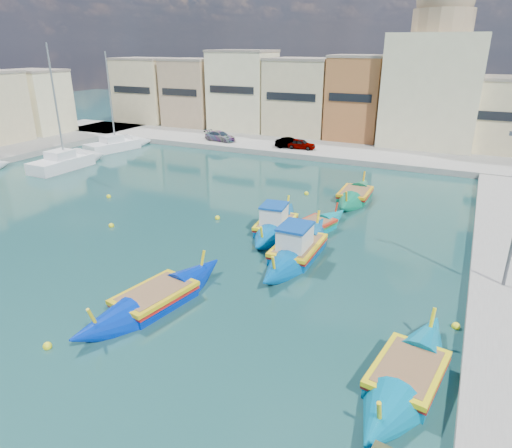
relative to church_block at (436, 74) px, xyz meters
The scene contains 14 objects.
ground 42.08m from the church_block, 104.04° to the right, with size 160.00×160.00×0.00m, color #133938.
north_quay 15.16m from the church_block, 141.34° to the right, with size 80.00×8.00×0.60m, color gray.
north_townhouses 4.81m from the church_block, 169.17° to the right, with size 83.20×7.87×10.19m.
church_block is the anchor object (origin of this frame).
parked_cars 20.95m from the church_block, 151.11° to the right, with size 14.02×2.14×1.15m.
luzzu_turquoise_cabin 35.38m from the church_block, 95.26° to the right, with size 2.35×10.17×3.26m.
luzzu_blue_cabin 32.90m from the church_block, 100.52° to the right, with size 3.10×8.77×3.04m.
luzzu_cyan_mid 31.65m from the church_block, 96.74° to the right, with size 3.94×7.92×2.28m.
luzzu_green 24.20m from the church_block, 96.91° to the right, with size 2.32×8.48×2.66m.
luzzu_blue_south 43.64m from the church_block, 99.84° to the right, with size 3.83×9.64×2.71m.
luzzu_cyan_south 43.63m from the church_block, 84.33° to the right, with size 3.42×8.81×2.67m.
yacht_north 36.38m from the church_block, 154.36° to the right, with size 4.51×9.06×11.65m.
yacht_midnorth 40.01m from the church_block, 142.26° to the right, with size 2.83×8.92×12.58m.
mooring_buoys 36.52m from the church_block, 105.64° to the right, with size 26.72×24.12×0.36m.
Camera 1 is at (15.06, -17.05, 11.55)m, focal length 32.00 mm.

